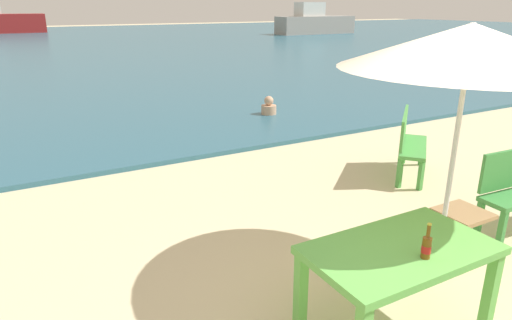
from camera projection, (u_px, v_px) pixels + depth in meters
sea_water at (50, 45)px, 28.28m from camera, size 120.00×50.00×0.08m
picnic_table_green at (400, 260)px, 3.35m from camera, size 1.40×0.80×0.76m
beer_bottle_amber at (427, 246)px, 3.14m from camera, size 0.07×0.07×0.26m
patio_umbrella at (470, 46)px, 3.63m from camera, size 2.10×2.10×2.30m
side_table_wood at (461, 229)px, 4.45m from camera, size 0.44×0.44×0.54m
bench_green_left at (409, 140)px, 6.67m from camera, size 1.14×1.06×0.95m
swimmer_person at (269, 107)px, 10.25m from camera, size 0.34×0.34×0.41m
boat_ferry at (314, 23)px, 38.10m from camera, size 6.93×1.89×2.52m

